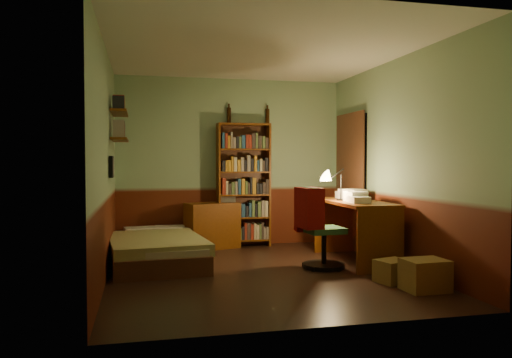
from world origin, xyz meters
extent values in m
cube|color=black|center=(0.00, 0.00, -0.01)|extent=(3.50, 4.00, 0.02)
cube|color=silver|center=(0.00, 0.00, 2.61)|extent=(3.50, 4.00, 0.02)
cube|color=#87AA82|center=(0.00, 2.01, 1.30)|extent=(3.50, 0.02, 2.60)
cube|color=#87AA82|center=(-1.76, 0.00, 1.30)|extent=(0.02, 4.00, 2.60)
cube|color=#87AA82|center=(1.76, 0.00, 1.30)|extent=(0.02, 4.00, 2.60)
cube|color=#87AA82|center=(0.00, -2.01, 1.30)|extent=(3.50, 0.02, 2.60)
cube|color=black|center=(1.72, 1.30, 1.00)|extent=(0.06, 0.90, 2.00)
cube|color=#472617|center=(1.69, 1.30, 1.00)|extent=(0.02, 0.98, 2.08)
cube|color=olive|center=(-1.19, 0.91, 0.30)|extent=(1.21, 2.09, 0.60)
cube|color=#5C2D0B|center=(-0.33, 1.76, 0.35)|extent=(0.86, 0.60, 0.69)
cube|color=#B2B2B7|center=(-0.07, 1.89, 0.75)|extent=(0.26, 0.21, 0.13)
cube|color=#5C2D0B|center=(0.17, 1.85, 0.95)|extent=(0.82, 0.27, 1.90)
cylinder|color=black|center=(-0.04, 1.96, 2.02)|extent=(0.07, 0.07, 0.25)
cylinder|color=black|center=(0.58, 1.96, 2.02)|extent=(0.09, 0.09, 0.24)
cube|color=#5C2D0B|center=(1.35, 0.36, 0.40)|extent=(0.63, 1.50, 0.80)
cube|color=silver|center=(1.46, 0.67, 0.87)|extent=(0.33, 0.40, 0.14)
cone|color=black|center=(1.20, 0.47, 1.09)|extent=(0.19, 0.19, 0.57)
cube|color=#2B5E33|center=(0.82, 0.08, 0.43)|extent=(0.46, 0.42, 0.87)
cube|color=maroon|center=(0.61, -0.11, 1.11)|extent=(0.32, 0.46, 0.49)
cube|color=#5C2D0B|center=(-1.64, 1.10, 1.60)|extent=(0.20, 0.90, 0.03)
cube|color=#5C2D0B|center=(-1.64, 1.10, 1.95)|extent=(0.20, 0.90, 0.03)
cube|color=black|center=(-1.72, 0.60, 1.25)|extent=(0.04, 0.32, 0.26)
cube|color=olive|center=(1.44, -1.17, 0.16)|extent=(0.44, 0.36, 0.32)
cube|color=olive|center=(1.29, -0.78, 0.12)|extent=(0.41, 0.37, 0.24)
camera|label=1|loc=(-1.36, -5.69, 1.31)|focal=35.00mm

